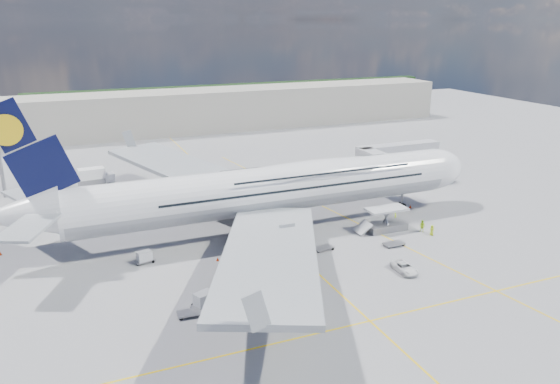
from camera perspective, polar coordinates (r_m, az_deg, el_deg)
name	(u,v)px	position (r m, az deg, el deg)	size (l,w,h in m)	color
ground	(296,253)	(78.93, 1.68, -6.43)	(300.00, 300.00, 0.00)	gray
taxi_line_main	(296,253)	(78.92, 1.68, -6.42)	(0.25, 220.00, 0.01)	yellow
taxi_line_cross	(370,321)	(63.29, 9.37, -13.15)	(120.00, 0.25, 0.01)	yellow
taxi_line_diag	(347,218)	(93.15, 7.00, -2.71)	(0.25, 100.00, 0.01)	yellow
airliner	(271,189)	(85.22, -0.89, 0.36)	(77.26, 79.15, 23.71)	white
jet_bridge	(392,156)	(108.15, 11.59, 3.72)	(18.80, 12.10, 8.50)	#B7B7BC
cargo_loader	(385,223)	(88.49, 10.89, -3.16)	(8.53, 3.20, 3.67)	silver
terminal	(163,113)	(165.42, -12.14, 8.11)	(180.00, 16.00, 12.00)	#B2AD9E
tree_line	(242,94)	(218.97, -3.98, 10.16)	(160.00, 6.00, 8.00)	#193814
dolly_row_a	(191,313)	(64.17, -9.29, -12.32)	(3.23, 1.89, 0.46)	gray
dolly_row_b	(223,283)	(68.82, -6.00, -9.44)	(3.00, 1.95, 1.76)	gray
dolly_row_c	(204,300)	(65.21, -7.94, -11.07)	(3.38, 2.63, 1.89)	gray
dolly_back	(144,257)	(77.93, -13.98, -6.57)	(2.89, 1.96, 1.68)	gray
dolly_nose_far	(394,244)	(83.00, 11.80, -5.31)	(3.09, 1.67, 0.45)	gray
dolly_nose_near	(324,248)	(80.11, 4.59, -5.84)	(3.11, 1.96, 0.43)	gray
baggage_tug	(229,265)	(73.83, -5.38, -7.65)	(2.85, 1.91, 1.64)	white
catering_truck_inner	(211,187)	(104.40, -7.27, 0.56)	(6.67, 3.49, 3.79)	gray
catering_truck_outer	(96,179)	(114.37, -18.69, 1.33)	(7.04, 3.04, 4.12)	gray
service_van	(405,268)	(74.98, 12.88, -7.72)	(2.07, 4.49, 1.25)	white
crew_nose	(395,217)	(92.82, 11.96, -2.55)	(0.55, 0.36, 1.51)	#CDFF1A
crew_loader	(422,226)	(89.02, 14.65, -3.48)	(0.96, 0.75, 1.98)	#AADC17
crew_wing	(243,274)	(70.77, -3.84, -8.55)	(1.14, 0.48, 1.95)	#ACE518
crew_van	(432,230)	(88.15, 15.59, -3.87)	(0.82, 0.54, 1.69)	#D1F219
crew_tug	(303,276)	(70.35, 2.37, -8.74)	(1.19, 0.68, 1.84)	#B1FF1A
cone_nose	(410,206)	(100.01, 13.45, -1.47)	(0.46, 0.46, 0.59)	red
cone_wing_left_inner	(215,198)	(102.78, -6.77, -0.59)	(0.43, 0.43, 0.54)	red
cone_wing_left_outer	(171,190)	(108.56, -11.33, 0.18)	(0.46, 0.46, 0.58)	red
cone_wing_right_inner	(218,259)	(76.97, -6.54, -6.98)	(0.42, 0.42, 0.54)	red
cone_wing_right_outer	(247,300)	(66.35, -3.45, -11.15)	(0.39, 0.39, 0.50)	red
cone_tail	(0,253)	(87.85, -27.22, -5.70)	(0.50, 0.50, 0.63)	red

